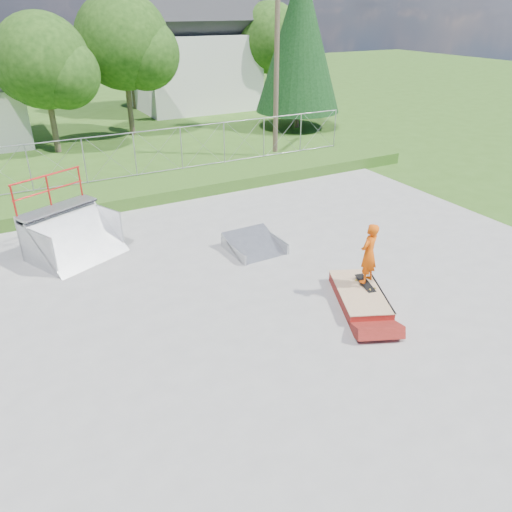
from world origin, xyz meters
The scene contains 16 objects.
ground centered at (0.00, 0.00, 0.00)m, with size 120.00×120.00×0.00m, color #345B1A.
concrete_pad centered at (0.00, 0.00, 0.02)m, with size 20.00×16.00×0.04m, color gray.
grass_berm centered at (0.00, 9.50, 0.25)m, with size 24.00×3.00×0.50m, color #345B1A.
grind_box centered at (2.35, -1.01, 0.17)m, with size 1.91×2.52×0.34m.
quarter_pipe centered at (-3.47, 5.09, 1.19)m, with size 2.38×2.02×2.38m, color #9D9FA4, non-canonical shape.
flat_bank_ramp centered at (1.39, 2.85, 0.23)m, with size 1.52×1.62×0.47m, color #9D9FA4, non-canonical shape.
skateboard centered at (2.65, -0.85, 0.38)m, with size 0.22×0.80×0.02m, color black.
skater centered at (2.65, -0.85, 1.18)m, with size 0.58×0.38×1.59m, color #E75309.
chain_link_fence centered at (0.00, 10.50, 1.40)m, with size 20.00×0.06×1.80m, color #93949A, non-canonical shape.
gable_house centered at (9.00, 26.00, 3.84)m, with size 8.40×6.08×8.94m.
utility_pole centered at (7.50, 12.00, 4.00)m, with size 0.24×0.24×8.00m, color brown.
tree_left_near centered at (-1.75, 17.83, 4.24)m, with size 4.76×4.48×6.65m.
tree_center centered at (2.78, 19.81, 4.85)m, with size 5.44×5.12×7.60m.
tree_right_far centered at (14.27, 23.82, 4.54)m, with size 5.10×4.80×7.12m.
tree_back_mid centered at (5.21, 27.86, 3.63)m, with size 4.08×3.84×5.70m.
conifer_tree centered at (12.00, 17.00, 5.05)m, with size 5.04×5.04×9.10m.
Camera 1 is at (-5.18, -9.32, 6.83)m, focal length 35.00 mm.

